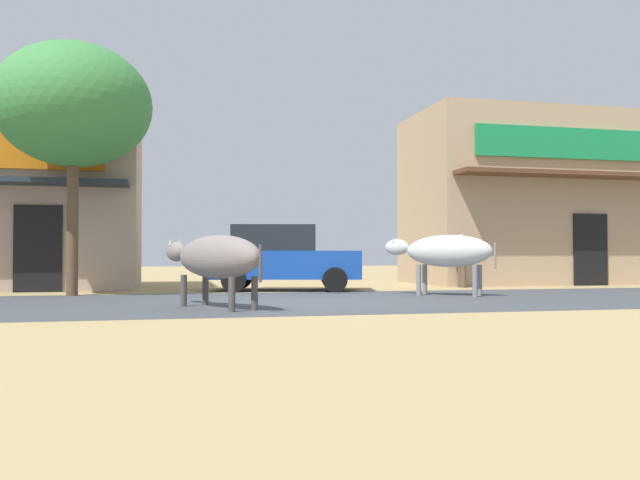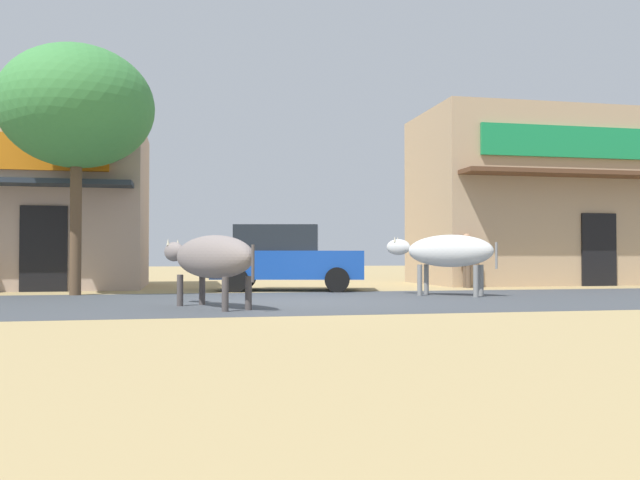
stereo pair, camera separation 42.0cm
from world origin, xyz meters
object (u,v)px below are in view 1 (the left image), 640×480
at_px(roadside_tree, 73,106).
at_px(pedestrian_by_shop, 462,256).
at_px(cow_far_dark, 446,252).
at_px(parked_hatchback_car, 282,257).
at_px(cow_near_brown, 216,257).

relative_size(roadside_tree, pedestrian_by_shop, 3.77).
height_order(cow_far_dark, pedestrian_by_shop, pedestrian_by_shop).
xyz_separation_m(roadside_tree, parked_hatchback_car, (4.88, 1.05, -3.36)).
xyz_separation_m(cow_far_dark, pedestrian_by_shop, (1.90, 3.23, -0.11)).
distance_m(parked_hatchback_car, cow_far_dark, 4.29).
distance_m(parked_hatchback_car, pedestrian_by_shop, 5.07).
bearing_deg(pedestrian_by_shop, cow_far_dark, -120.44).
bearing_deg(pedestrian_by_shop, parked_hatchback_car, -176.24).
relative_size(cow_far_dark, pedestrian_by_shop, 1.49).
relative_size(roadside_tree, cow_near_brown, 2.08).
xyz_separation_m(parked_hatchback_car, cow_near_brown, (-2.04, -5.21, 0.02)).
xyz_separation_m(roadside_tree, cow_far_dark, (8.04, -1.85, -3.23)).
bearing_deg(parked_hatchback_car, cow_near_brown, -111.43).
distance_m(roadside_tree, cow_far_dark, 8.86).
bearing_deg(cow_far_dark, pedestrian_by_shop, 59.56).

